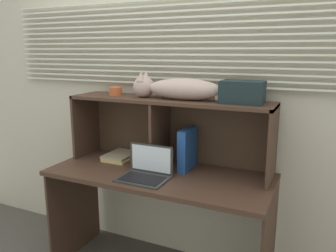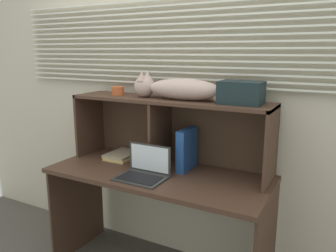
% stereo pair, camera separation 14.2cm
% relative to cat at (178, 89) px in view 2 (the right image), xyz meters
% --- Properties ---
extents(back_panel_with_blinds, '(4.40, 0.08, 2.50)m').
position_rel_cat_xyz_m(back_panel_with_blinds, '(-0.07, 0.21, -0.07)').
color(back_panel_with_blinds, beige).
rests_on(back_panel_with_blinds, ground).
extents(desk, '(1.49, 0.64, 0.78)m').
position_rel_cat_xyz_m(desk, '(-0.07, -0.15, -0.70)').
color(desk, '#432C20').
rests_on(desk, ground).
extents(hutch_shelf_unit, '(1.42, 0.32, 0.48)m').
position_rel_cat_xyz_m(hutch_shelf_unit, '(-0.08, 0.04, -0.22)').
color(hutch_shelf_unit, '#432C20').
rests_on(hutch_shelf_unit, desk).
extents(cat, '(0.88, 0.17, 0.18)m').
position_rel_cat_xyz_m(cat, '(0.00, 0.00, 0.00)').
color(cat, '#BDA096').
rests_on(cat, hutch_shelf_unit).
extents(laptop, '(0.31, 0.23, 0.20)m').
position_rel_cat_xyz_m(laptop, '(-0.11, -0.27, -0.51)').
color(laptop, '#2E2E2E').
rests_on(laptop, desk).
extents(binder_upright, '(0.06, 0.23, 0.29)m').
position_rel_cat_xyz_m(binder_upright, '(0.07, 0.00, -0.41)').
color(binder_upright, '#204891').
rests_on(binder_upright, desk).
extents(book_stack, '(0.20, 0.27, 0.04)m').
position_rel_cat_xyz_m(book_stack, '(-0.47, 0.00, -0.53)').
color(book_stack, tan).
rests_on(book_stack, desk).
extents(small_basket, '(0.09, 0.09, 0.06)m').
position_rel_cat_xyz_m(small_basket, '(-0.49, 0.00, -0.04)').
color(small_basket, '#BD552B').
rests_on(small_basket, hutch_shelf_unit).
extents(storage_box, '(0.26, 0.17, 0.14)m').
position_rel_cat_xyz_m(storage_box, '(0.43, 0.00, -0.00)').
color(storage_box, black).
rests_on(storage_box, hutch_shelf_unit).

